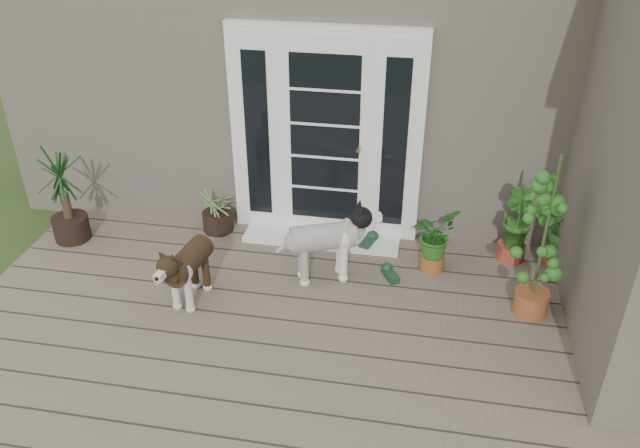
# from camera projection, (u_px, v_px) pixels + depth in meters

# --- Properties ---
(deck) EXTENTS (6.20, 4.60, 0.12)m
(deck) POSITION_uv_depth(u_px,v_px,m) (301.00, 384.00, 4.95)
(deck) COLOR #6B5B4C
(deck) RESTS_ON ground
(house_main) EXTENTS (7.40, 4.00, 3.10)m
(house_main) POSITION_uv_depth(u_px,v_px,m) (371.00, 45.00, 7.78)
(house_main) COLOR #665E54
(house_main) RESTS_ON ground
(door_unit) EXTENTS (1.90, 0.14, 2.15)m
(door_unit) POSITION_uv_depth(u_px,v_px,m) (326.00, 136.00, 6.26)
(door_unit) COLOR white
(door_unit) RESTS_ON deck
(door_step) EXTENTS (1.60, 0.40, 0.05)m
(door_step) POSITION_uv_depth(u_px,v_px,m) (322.00, 238.00, 6.63)
(door_step) COLOR white
(door_step) RESTS_ON deck
(brindle_dog) EXTENTS (0.41, 0.76, 0.60)m
(brindle_dog) POSITION_uv_depth(u_px,v_px,m) (190.00, 271.00, 5.62)
(brindle_dog) COLOR #3F2916
(brindle_dog) RESTS_ON deck
(white_dog) EXTENTS (0.87, 0.62, 0.67)m
(white_dog) POSITION_uv_depth(u_px,v_px,m) (323.00, 248.00, 5.88)
(white_dog) COLOR silver
(white_dog) RESTS_ON deck
(spider_plant) EXTENTS (0.70, 0.70, 0.57)m
(spider_plant) POSITION_uv_depth(u_px,v_px,m) (216.00, 206.00, 6.67)
(spider_plant) COLOR #9AAF6B
(spider_plant) RESTS_ON deck
(yucca) EXTENTS (0.77, 0.77, 1.00)m
(yucca) POSITION_uv_depth(u_px,v_px,m) (64.00, 196.00, 6.41)
(yucca) COLOR black
(yucca) RESTS_ON deck
(herb_a) EXTENTS (0.57, 0.57, 0.54)m
(herb_a) POSITION_uv_depth(u_px,v_px,m) (434.00, 245.00, 6.05)
(herb_a) COLOR #214F16
(herb_a) RESTS_ON deck
(herb_b) EXTENTS (0.46, 0.46, 0.55)m
(herb_b) POSITION_uv_depth(u_px,v_px,m) (513.00, 234.00, 6.21)
(herb_b) COLOR #1E601B
(herb_b) RESTS_ON deck
(herb_c) EXTENTS (0.36, 0.36, 0.48)m
(herb_c) POSITION_uv_depth(u_px,v_px,m) (560.00, 242.00, 6.16)
(herb_c) COLOR #215317
(herb_c) RESTS_ON deck
(sapling) EXTENTS (0.55, 0.55, 1.57)m
(sapling) POSITION_uv_depth(u_px,v_px,m) (545.00, 237.00, 5.21)
(sapling) COLOR #1E5F1B
(sapling) RESTS_ON deck
(clog_left) EXTENTS (0.25, 0.31, 0.08)m
(clog_left) POSITION_uv_depth(u_px,v_px,m) (390.00, 274.00, 6.04)
(clog_left) COLOR #173A21
(clog_left) RESTS_ON deck
(clog_right) EXTENTS (0.24, 0.36, 0.10)m
(clog_right) POSITION_uv_depth(u_px,v_px,m) (369.00, 242.00, 6.51)
(clog_right) COLOR #163820
(clog_right) RESTS_ON deck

